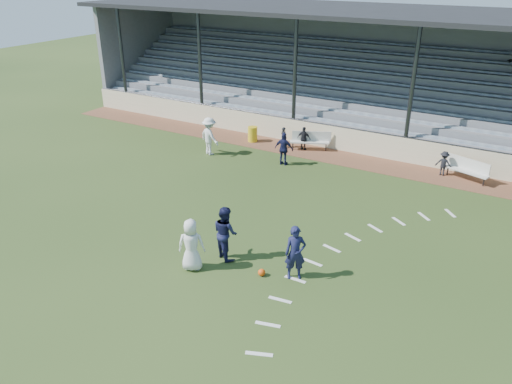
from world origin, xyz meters
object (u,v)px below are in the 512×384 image
player_white_lead (191,245)px  trash_bin (253,134)px  bench_right (467,168)px  player_navy_lead (295,253)px  bench_left (311,139)px  football (262,272)px

player_white_lead → trash_bin: bearing=-96.5°
bench_right → player_white_lead: 13.41m
trash_bin → bench_right: bearing=1.8°
bench_right → player_navy_lead: bearing=-88.0°
bench_right → trash_bin: size_ratio=2.49×
bench_right → player_white_lead: player_white_lead is taller
bench_right → player_navy_lead: 11.14m
bench_left → bench_right: size_ratio=0.98×
bench_right → football: bearing=-91.6°
bench_right → player_navy_lead: (-3.27, -10.65, 0.30)m
trash_bin → player_navy_lead: player_navy_lead is taller
player_navy_lead → player_white_lead: bearing=168.8°
player_white_lead → player_navy_lead: player_navy_lead is taller
trash_bin → football: size_ratio=3.52×
bench_left → player_navy_lead: (4.35, -10.72, 0.30)m
bench_left → football: bearing=-97.4°
football → trash_bin: bearing=121.8°
bench_right → trash_bin: bench_right is taller
bench_left → bench_right: same height
bench_left → trash_bin: 3.25m
bench_right → trash_bin: 10.84m
bench_left → player_white_lead: bearing=-108.2°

